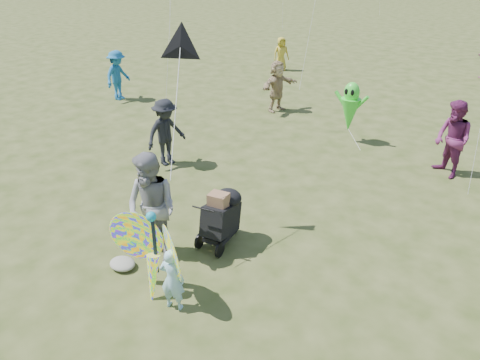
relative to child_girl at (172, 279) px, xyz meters
The scene contains 13 objects.
ground 1.11m from the child_girl, 106.37° to the left, with size 160.00×160.00×0.00m, color #51592B.
child_girl is the anchor object (origin of this frame).
adult_man 1.48m from the child_girl, 146.32° to the left, with size 0.99×0.77×2.03m, color gray.
grey_bag 1.52m from the child_girl, behind, with size 0.49×0.40×0.16m, color gray.
crowd_b 5.47m from the child_girl, 134.51° to the left, with size 1.12×0.64×1.73m, color black.
crowd_d 10.05m from the child_girl, 112.53° to the left, with size 1.58×0.50×1.71m, color tan.
crowd_e 7.74m from the child_girl, 73.34° to the left, with size 0.92×0.71×1.88m, color #6D2455.
crowd_g 15.87m from the child_girl, 115.20° to the left, with size 0.71×0.46×1.46m, color gold.
crowd_i 11.61m from the child_girl, 142.64° to the left, with size 1.14×0.66×1.77m, color #1B6094.
jogging_stroller 1.93m from the child_girl, 104.34° to the left, with size 0.60×1.09×1.09m.
butterfly_kite 0.52m from the child_girl, 169.41° to the left, with size 1.74×0.75×1.70m.
delta_kite_rig 3.94m from the child_girl, 125.69° to the left, with size 1.20×1.55×2.30m.
alien_kite 8.09m from the child_girl, 94.95° to the left, with size 1.12×0.69×1.74m.
Camera 1 is at (4.42, -4.94, 5.09)m, focal length 35.00 mm.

